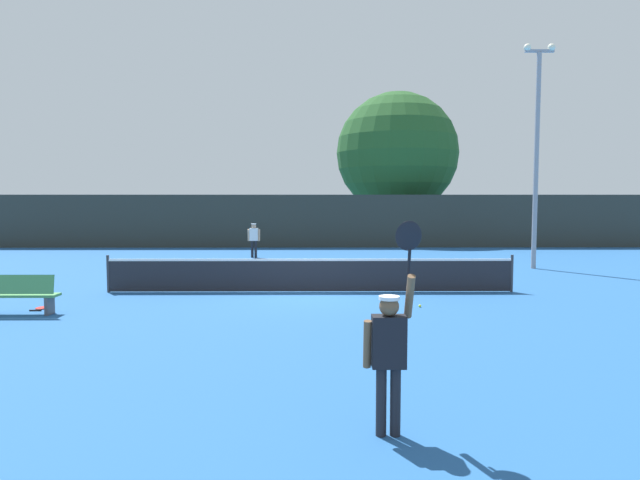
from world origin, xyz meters
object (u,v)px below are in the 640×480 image
object	(u,v)px
courtside_bench	(17,294)
player_receiving	(254,237)
spare_racket	(41,308)
tennis_ball	(420,306)
parked_car_mid	(350,226)
parked_car_near	(196,228)
parked_car_far	(412,227)
player_serving	(390,344)
large_tree	(397,153)
light_pole	(537,143)

from	to	relation	value
courtside_bench	player_receiving	bearing A→B (deg)	72.13
spare_racket	courtside_bench	bearing A→B (deg)	-103.86
tennis_ball	parked_car_mid	world-z (taller)	parked_car_mid
parked_car_near	parked_car_far	distance (m)	14.48
player_serving	parked_car_far	size ratio (longest dim) A/B	0.57
player_receiving	parked_car_near	distance (m)	12.85
courtside_bench	large_tree	world-z (taller)	large_tree
player_serving	light_pole	distance (m)	17.25
spare_racket	light_pole	xyz separation A→B (m)	(15.08, 7.77, 4.79)
spare_racket	tennis_ball	bearing A→B (deg)	0.77
light_pole	large_tree	size ratio (longest dim) A/B	0.90
tennis_ball	spare_racket	world-z (taller)	tennis_ball
player_serving	courtside_bench	distance (m)	10.13
courtside_bench	light_pole	world-z (taller)	light_pole
player_serving	parked_car_near	world-z (taller)	player_serving
player_serving	parked_car_near	xyz separation A→B (m)	(-8.84, 30.83, -0.28)
tennis_ball	parked_car_mid	distance (m)	25.47
spare_racket	player_serving	bearing A→B (deg)	-44.05
courtside_bench	tennis_ball	bearing A→B (deg)	5.10
spare_racket	parked_car_near	xyz separation A→B (m)	(-1.32, 23.56, 0.76)
player_serving	courtside_bench	bearing A→B (deg)	139.57
light_pole	parked_car_far	bearing A→B (deg)	96.89
spare_racket	parked_car_near	distance (m)	23.61
tennis_ball	parked_car_near	xyz separation A→B (m)	(-10.58, 23.43, 0.74)
player_receiving	parked_car_far	bearing A→B (deg)	-128.01
spare_racket	parked_car_mid	bearing A→B (deg)	70.44
tennis_ball	player_receiving	bearing A→B (deg)	114.83
player_receiving	light_pole	distance (m)	12.53
spare_racket	parked_car_far	xyz separation A→B (m)	(13.16, 23.70, 0.76)
tennis_ball	spare_racket	size ratio (longest dim) A/B	0.13
tennis_ball	spare_racket	xyz separation A→B (m)	(-9.26, -0.13, -0.01)
player_receiving	large_tree	distance (m)	13.76
tennis_ball	spare_racket	distance (m)	9.26
player_serving	player_receiving	bearing A→B (deg)	100.87
spare_racket	parked_car_mid	xyz separation A→B (m)	(9.09, 25.58, 0.76)
player_receiving	parked_car_far	world-z (taller)	parked_car_far
parked_car_mid	player_serving	bearing A→B (deg)	-99.45
player_receiving	parked_car_mid	distance (m)	14.74
parked_car_mid	parked_car_far	distance (m)	4.48
tennis_ball	courtside_bench	xyz separation A→B (m)	(-9.44, -0.84, 0.45)
spare_racket	parked_car_mid	world-z (taller)	parked_car_mid
player_serving	parked_car_mid	size ratio (longest dim) A/B	0.55
player_receiving	tennis_ball	distance (m)	12.90
player_receiving	large_tree	bearing A→B (deg)	-128.06
parked_car_near	parked_car_far	world-z (taller)	same
spare_racket	parked_car_near	bearing A→B (deg)	93.21
spare_racket	courtside_bench	distance (m)	0.87
parked_car_mid	parked_car_far	bearing A→B (deg)	-31.60
player_serving	parked_car_near	bearing A→B (deg)	106.00
player_receiving	parked_car_far	xyz separation A→B (m)	(9.30, 11.90, -0.17)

